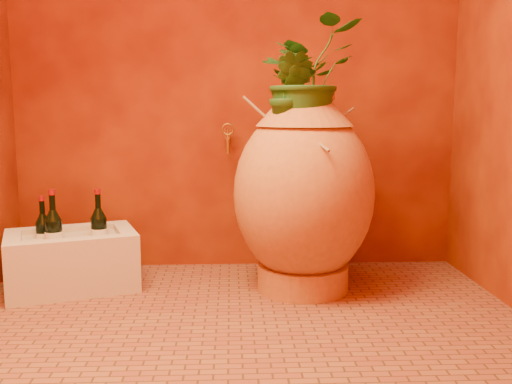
{
  "coord_description": "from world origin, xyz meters",
  "views": [
    {
      "loc": [
        -0.04,
        -2.27,
        0.91
      ],
      "look_at": [
        0.08,
        0.35,
        0.52
      ],
      "focal_mm": 40.0,
      "sensor_mm": 36.0,
      "label": 1
    }
  ],
  "objects_px": {
    "wine_bottle_c": "(54,235)",
    "wine_bottle_b": "(99,232)",
    "amphora": "(304,193)",
    "wine_bottle_a": "(44,235)",
    "wall_tap": "(228,137)",
    "stone_basin": "(72,261)"
  },
  "relations": [
    {
      "from": "wine_bottle_c",
      "to": "wine_bottle_b",
      "type": "bearing_deg",
      "value": 22.22
    },
    {
      "from": "amphora",
      "to": "wine_bottle_a",
      "type": "height_order",
      "value": "amphora"
    },
    {
      "from": "amphora",
      "to": "wine_bottle_c",
      "type": "relative_size",
      "value": 2.81
    },
    {
      "from": "wall_tap",
      "to": "wine_bottle_c",
      "type": "bearing_deg",
      "value": -157.03
    },
    {
      "from": "wine_bottle_c",
      "to": "wall_tap",
      "type": "distance_m",
      "value": 1.05
    },
    {
      "from": "stone_basin",
      "to": "wine_bottle_b",
      "type": "bearing_deg",
      "value": 18.91
    },
    {
      "from": "wine_bottle_c",
      "to": "stone_basin",
      "type": "bearing_deg",
      "value": 28.07
    },
    {
      "from": "wine_bottle_a",
      "to": "wall_tap",
      "type": "xyz_separation_m",
      "value": [
        0.93,
        0.32,
        0.48
      ]
    },
    {
      "from": "stone_basin",
      "to": "wine_bottle_c",
      "type": "relative_size",
      "value": 2.06
    },
    {
      "from": "stone_basin",
      "to": "wine_bottle_a",
      "type": "distance_m",
      "value": 0.19
    },
    {
      "from": "amphora",
      "to": "wall_tap",
      "type": "relative_size",
      "value": 5.97
    },
    {
      "from": "wine_bottle_a",
      "to": "wall_tap",
      "type": "distance_m",
      "value": 1.1
    },
    {
      "from": "wine_bottle_b",
      "to": "wall_tap",
      "type": "xyz_separation_m",
      "value": [
        0.66,
        0.28,
        0.47
      ]
    },
    {
      "from": "stone_basin",
      "to": "wall_tap",
      "type": "bearing_deg",
      "value": 22.5
    },
    {
      "from": "stone_basin",
      "to": "wine_bottle_a",
      "type": "xyz_separation_m",
      "value": [
        -0.14,
        0.01,
        0.13
      ]
    },
    {
      "from": "amphora",
      "to": "wall_tap",
      "type": "xyz_separation_m",
      "value": [
        -0.38,
        0.41,
        0.26
      ]
    },
    {
      "from": "amphora",
      "to": "wine_bottle_c",
      "type": "distance_m",
      "value": 1.26
    },
    {
      "from": "wall_tap",
      "to": "wine_bottle_b",
      "type": "bearing_deg",
      "value": -156.8
    },
    {
      "from": "wine_bottle_b",
      "to": "wall_tap",
      "type": "bearing_deg",
      "value": 23.2
    },
    {
      "from": "wine_bottle_a",
      "to": "wine_bottle_c",
      "type": "relative_size",
      "value": 0.89
    },
    {
      "from": "stone_basin",
      "to": "wall_tap",
      "type": "xyz_separation_m",
      "value": [
        0.8,
        0.33,
        0.61
      ]
    },
    {
      "from": "amphora",
      "to": "wine_bottle_b",
      "type": "distance_m",
      "value": 1.07
    }
  ]
}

